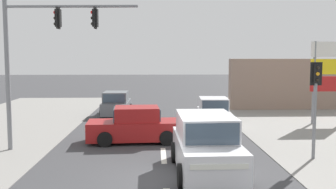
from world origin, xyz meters
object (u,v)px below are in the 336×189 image
object	(u,v)px
hatchback_receding_far	(116,104)
shopping_plaza_sign	(329,71)
pedestal_signal_right_kerb	(316,94)
suv_oncoming_near	(206,146)
hatchback_oncoming_mid	(214,113)
traffic_signal_mast	(39,47)
sedan_kerbside_parked	(136,126)

from	to	relation	value
hatchback_receding_far	shopping_plaza_sign	bearing A→B (deg)	-16.98
pedestal_signal_right_kerb	suv_oncoming_near	world-z (taller)	pedestal_signal_right_kerb
pedestal_signal_right_kerb	hatchback_oncoming_mid	world-z (taller)	pedestal_signal_right_kerb
shopping_plaza_sign	hatchback_receding_far	xyz separation A→B (m)	(-12.15, 3.71, -2.28)
shopping_plaza_sign	pedestal_signal_right_kerb	bearing A→B (deg)	-117.23
traffic_signal_mast	hatchback_oncoming_mid	bearing A→B (deg)	33.86
pedestal_signal_right_kerb	sedan_kerbside_parked	distance (m)	7.56
hatchback_oncoming_mid	traffic_signal_mast	bearing A→B (deg)	-146.14
suv_oncoming_near	hatchback_oncoming_mid	bearing A→B (deg)	79.78
shopping_plaza_sign	hatchback_receding_far	bearing A→B (deg)	163.02
pedestal_signal_right_kerb	shopping_plaza_sign	xyz separation A→B (m)	(3.84, 7.46, 0.57)
hatchback_receding_far	hatchback_oncoming_mid	distance (m)	7.09
sedan_kerbside_parked	hatchback_oncoming_mid	size ratio (longest dim) A/B	1.17
sedan_kerbside_parked	hatchback_oncoming_mid	bearing A→B (deg)	43.08
shopping_plaza_sign	hatchback_oncoming_mid	size ratio (longest dim) A/B	1.24
pedestal_signal_right_kerb	suv_oncoming_near	distance (m)	4.71
pedestal_signal_right_kerb	shopping_plaza_sign	bearing A→B (deg)	62.77
shopping_plaza_sign	sedan_kerbside_parked	distance (m)	11.57
pedestal_signal_right_kerb	hatchback_receding_far	bearing A→B (deg)	126.64
sedan_kerbside_parked	traffic_signal_mast	bearing A→B (deg)	-158.94
sedan_kerbside_parked	suv_oncoming_near	bearing A→B (deg)	-62.18
sedan_kerbside_parked	pedestal_signal_right_kerb	bearing A→B (deg)	-25.28
traffic_signal_mast	hatchback_receding_far	distance (m)	10.27
traffic_signal_mast	suv_oncoming_near	bearing A→B (deg)	-27.93
pedestal_signal_right_kerb	shopping_plaza_sign	world-z (taller)	shopping_plaza_sign
traffic_signal_mast	sedan_kerbside_parked	distance (m)	5.25
traffic_signal_mast	suv_oncoming_near	distance (m)	7.73
pedestal_signal_right_kerb	suv_oncoming_near	xyz separation A→B (m)	(-4.17, -1.56, -1.53)
hatchback_receding_far	hatchback_oncoming_mid	world-z (taller)	same
hatchback_oncoming_mid	shopping_plaza_sign	bearing A→B (deg)	4.99
suv_oncoming_near	hatchback_oncoming_mid	distance (m)	8.59
hatchback_oncoming_mid	pedestal_signal_right_kerb	bearing A→B (deg)	-68.99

